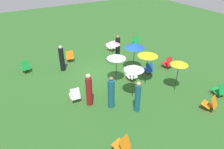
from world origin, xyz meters
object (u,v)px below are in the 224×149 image
person_2 (118,48)px  deckchair_6 (148,69)px  deckchair_5 (132,75)px  person_3 (62,59)px  deckchair_7 (25,67)px  umbrella_5 (148,54)px  person_4 (138,97)px  deckchair_1 (210,104)px  deckchair_8 (220,91)px  umbrella_3 (134,67)px  deckchair_0 (122,145)px  deckchair_4 (75,95)px  person_0 (89,90)px  deckchair_3 (136,42)px  umbrella_0 (113,43)px  deckchair_2 (70,57)px  umbrella_1 (179,63)px  deckchair_9 (112,46)px  person_1 (111,93)px  umbrella_4 (116,57)px  umbrella_2 (135,45)px  deckchair_10 (168,63)px

person_2 → deckchair_6: bearing=133.5°
deckchair_5 → person_3: bearing=-48.2°
deckchair_7 → umbrella_5: (-5.84, 4.93, 1.52)m
deckchair_6 → person_4: 3.69m
deckchair_6 → deckchair_1: bearing=100.4°
umbrella_5 → person_3: 5.54m
deckchair_1 → deckchair_8: same height
deckchair_1 → deckchair_6: size_ratio=1.04×
deckchair_6 → deckchair_7: same height
deckchair_8 → person_2: size_ratio=0.46×
person_4 → deckchair_6: bearing=-123.4°
umbrella_3 → person_2: 4.76m
deckchair_0 → deckchair_4: (0.34, -3.97, 0.00)m
umbrella_3 → person_0: bearing=-13.6°
deckchair_7 → deckchair_3: bearing=171.3°
deckchair_5 → person_3: (3.15, -3.36, 0.45)m
deckchair_3 → umbrella_0: bearing=43.6°
deckchair_2 → deckchair_3: (-5.68, 0.02, 0.00)m
deckchair_5 → person_2: (-0.85, -3.01, 0.48)m
deckchair_3 → deckchair_4: 8.40m
person_0 → umbrella_1: bearing=28.9°
deckchair_9 → person_0: bearing=43.4°
deckchair_3 → deckchair_9: (2.21, -0.09, 0.00)m
person_1 → person_2: bearing=-56.0°
deckchair_9 → umbrella_4: bearing=56.3°
person_2 → umbrella_2: bearing=123.9°
umbrella_1 → umbrella_5: 1.72m
person_2 → person_4: bearing=102.4°
deckchair_8 → person_0: 6.93m
deckchair_4 → person_3: 3.60m
deckchair_6 → deckchair_9: (0.11, -4.31, 0.00)m
deckchair_1 → person_3: 8.99m
deckchair_9 → umbrella_1: size_ratio=0.46×
umbrella_3 → deckchair_3: bearing=-127.1°
deckchair_5 → umbrella_0: (-0.09, -2.41, 1.20)m
deckchair_0 → person_4: bearing=-156.4°
deckchair_1 → deckchair_3: bearing=-118.9°
person_3 → umbrella_4: bearing=-81.3°
deckchair_9 → umbrella_3: bearing=63.6°
deckchair_0 → umbrella_2: size_ratio=0.45×
deckchair_8 → deckchair_7: bearing=-33.9°
deckchair_0 → deckchair_5: 5.34m
umbrella_0 → person_2: size_ratio=0.93×
deckchair_10 → deckchair_0: bearing=28.5°
deckchair_3 → person_0: 8.31m
deckchair_5 → person_3: person_3 is taller
deckchair_2 → umbrella_1: size_ratio=0.47×
deckchair_9 → person_1: (3.49, 5.91, 0.44)m
deckchair_4 → person_4: (-2.32, 2.24, 0.43)m
deckchair_3 → deckchair_6: size_ratio=1.02×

